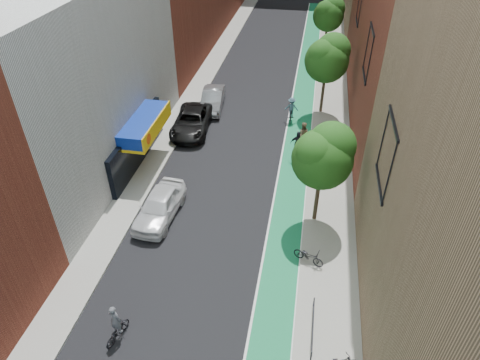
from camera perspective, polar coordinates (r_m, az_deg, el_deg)
The scene contains 16 objects.
ground at distance 20.25m, azimuth -8.68°, elevation -22.23°, with size 160.00×160.00×0.00m, color black.
bike_lane at distance 39.60m, azimuth 8.39°, elevation 10.41°, with size 2.00×68.00×0.01m, color #12693C.
sidewalk_left at distance 40.96m, azimuth -5.95°, elevation 11.63°, with size 2.00×68.00×0.15m, color gray.
sidewalk_right at distance 39.61m, azimuth 12.06°, elevation 10.10°, with size 3.00×68.00×0.15m, color gray.
building_left_white at distance 30.48m, azimuth -22.08°, elevation 12.34°, with size 8.00×20.00×12.00m, color silver.
tree_near at distance 23.37m, azimuth 11.10°, elevation 3.33°, with size 3.40×3.36×6.42m.
tree_mid at distance 35.88m, azimuth 11.62°, elevation 15.76°, with size 3.55×3.53×6.74m.
tree_far at distance 49.36m, azimuth 11.79°, elevation 20.93°, with size 3.30×3.25×6.21m.
parked_car_white at distance 25.90m, azimuth -10.68°, elevation -3.39°, with size 1.97×4.90×1.67m, color silver.
parked_car_black at distance 34.30m, azimuth -6.45°, elevation 7.77°, with size 2.70×5.85×1.63m, color black.
parked_car_silver at distance 37.68m, azimuth -3.66°, elevation 10.68°, with size 1.71×4.92×1.62m, color gray.
cyclist_lead at distance 20.74m, azimuth -16.14°, elevation -18.34°, with size 0.92×1.64×2.00m.
cyclist_lane_near at distance 32.04m, azimuth 8.33°, elevation 5.70°, with size 0.92×1.51×2.14m.
cyclist_lane_mid at distance 30.76m, azimuth 7.68°, elevation 4.10°, with size 1.15×1.84×2.22m.
cyclist_lane_far at distance 35.74m, azimuth 6.85°, elevation 9.12°, with size 1.10×1.84×2.04m.
parked_bike_far at distance 23.11m, azimuth 9.13°, elevation -9.96°, with size 0.60×1.71×0.90m, color black.
Camera 1 is at (4.60, -9.67, 17.19)m, focal length 32.00 mm.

